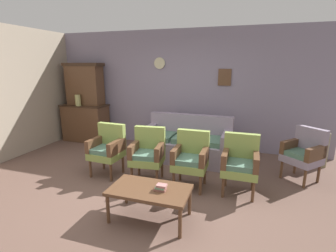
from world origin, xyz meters
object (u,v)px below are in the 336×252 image
wingback_chair_by_fireplace (304,152)px  side_cabinet (86,123)px  vase_on_cabinet (78,100)px  armchair_near_couch_end (191,157)px  armchair_by_doorway (108,147)px  armchair_near_cabinet (148,152)px  armchair_row_middle (240,162)px  coffee_table (150,192)px  floral_couch (187,144)px  book_stack_on_table (161,187)px  floor_vase_by_wall (323,150)px

wingback_chair_by_fireplace → side_cabinet: bearing=170.2°
vase_on_cabinet → armchair_near_couch_end: 3.55m
armchair_by_doorway → armchair_near_cabinet: 0.77m
armchair_row_middle → wingback_chair_by_fireplace: same height
armchair_near_cabinet → armchair_row_middle: 1.48m
coffee_table → side_cabinet: bearing=136.8°
armchair_by_doorway → armchair_near_couch_end: 1.50m
floral_couch → armchair_row_middle: same height
coffee_table → book_stack_on_table: (0.15, -0.00, 0.08)m
coffee_table → wingback_chair_by_fireplace: bearing=41.6°
armchair_row_middle → armchair_near_cabinet: bearing=-178.7°
armchair_near_cabinet → floor_vase_by_wall: bearing=27.5°
armchair_near_cabinet → book_stack_on_table: armchair_near_cabinet is taller
vase_on_cabinet → book_stack_on_table: (3.03, -2.49, -0.61)m
vase_on_cabinet → armchair_row_middle: bearing=-20.1°
armchair_by_doorway → coffee_table: 1.59m
side_cabinet → armchair_near_couch_end: size_ratio=1.28×
floor_vase_by_wall → armchair_by_doorway: bearing=-157.6°
side_cabinet → armchair_row_middle: bearing=-22.5°
armchair_near_cabinet → side_cabinet: bearing=145.6°
armchair_near_couch_end → wingback_chair_by_fireplace: size_ratio=1.00×
armchair_near_couch_end → coffee_table: bearing=-106.1°
armchair_near_couch_end → armchair_row_middle: bearing=2.7°
armchair_by_doorway → armchair_row_middle: (2.25, 0.03, 0.00)m
armchair_near_cabinet → coffee_table: (0.44, -1.02, -0.12)m
side_cabinet → wingback_chair_by_fireplace: size_ratio=1.28×
book_stack_on_table → wingback_chair_by_fireplace: bearing=43.8°
wingback_chair_by_fireplace → armchair_near_cabinet: bearing=-162.2°
coffee_table → floor_vase_by_wall: (2.53, 2.56, -0.04)m
coffee_table → armchair_by_doorway: bearing=139.7°
side_cabinet → coffee_table: 3.89m
armchair_near_cabinet → armchair_row_middle: same height
armchair_near_cabinet → floor_vase_by_wall: size_ratio=1.34×
armchair_by_doorway → floor_vase_by_wall: size_ratio=1.34×
floor_vase_by_wall → floral_couch: bearing=-170.7°
wingback_chair_by_fireplace → armchair_by_doorway: bearing=-166.3°
armchair_row_middle → coffee_table: 1.49m
armchair_near_cabinet → armchair_row_middle: bearing=1.3°
armchair_near_cabinet → book_stack_on_table: 1.18m
book_stack_on_table → vase_on_cabinet: bearing=140.6°
vase_on_cabinet → armchair_by_doorway: size_ratio=0.30×
floral_couch → coffee_table: size_ratio=1.79×
book_stack_on_table → floor_vase_by_wall: size_ratio=0.23×
armchair_by_doorway → book_stack_on_table: size_ratio=5.80×
floor_vase_by_wall → armchair_near_couch_end: bearing=-145.3°
side_cabinet → armchair_near_couch_end: side_cabinet is taller
floral_couch → armchair_row_middle: bearing=-45.2°
armchair_near_cabinet → floral_couch: bearing=70.3°
armchair_row_middle → floor_vase_by_wall: bearing=45.5°
armchair_by_doorway → wingback_chair_by_fireplace: (3.26, 0.79, 0.00)m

